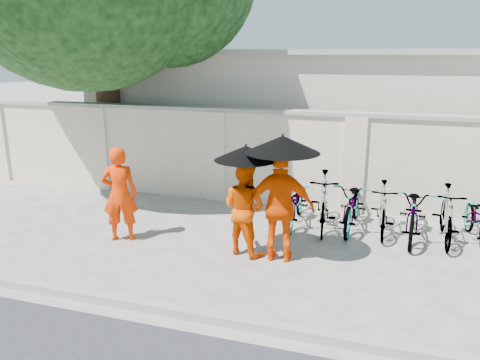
% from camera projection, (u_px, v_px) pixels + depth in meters
% --- Properties ---
extents(ground, '(80.00, 80.00, 0.00)m').
position_uv_depth(ground, '(209.00, 259.00, 7.57)').
color(ground, '#B4ACA0').
extents(kerb, '(40.00, 0.16, 0.12)m').
position_uv_depth(kerb, '(161.00, 309.00, 5.99)').
color(kerb, gray).
rests_on(kerb, ground).
extents(compound_wall, '(20.00, 0.30, 2.00)m').
position_uv_depth(compound_wall, '(306.00, 161.00, 9.97)').
color(compound_wall, white).
rests_on(compound_wall, ground).
extents(building_behind, '(14.00, 6.00, 3.20)m').
position_uv_depth(building_behind, '(366.00, 114.00, 13.02)').
color(building_behind, beige).
rests_on(building_behind, ground).
extents(monk_left, '(0.72, 0.60, 1.69)m').
position_uv_depth(monk_left, '(120.00, 194.00, 8.18)').
color(monk_left, '#FF3302').
rests_on(monk_left, ground).
extents(monk_center, '(0.91, 0.81, 1.57)m').
position_uv_depth(monk_center, '(244.00, 208.00, 7.64)').
color(monk_center, '#E64A00').
rests_on(monk_center, ground).
extents(parasol_center, '(1.01, 1.01, 0.95)m').
position_uv_depth(parasol_center, '(246.00, 153.00, 7.31)').
color(parasol_center, black).
rests_on(parasol_center, ground).
extents(monk_right, '(1.09, 0.56, 1.78)m').
position_uv_depth(monk_right, '(281.00, 207.00, 7.34)').
color(monk_right, '#F84B00').
rests_on(monk_right, ground).
extents(parasol_right, '(1.14, 1.14, 1.03)m').
position_uv_depth(parasol_right, '(283.00, 144.00, 6.99)').
color(parasol_right, black).
rests_on(parasol_right, ground).
extents(bike_0, '(0.68, 1.79, 0.93)m').
position_uv_depth(bike_0, '(296.00, 201.00, 9.02)').
color(bike_0, '#9896A9').
rests_on(bike_0, ground).
extents(bike_1, '(0.71, 1.84, 1.08)m').
position_uv_depth(bike_1, '(324.00, 201.00, 8.77)').
color(bike_1, '#9896A9').
rests_on(bike_1, ground).
extents(bike_2, '(0.73, 1.86, 0.96)m').
position_uv_depth(bike_2, '(353.00, 204.00, 8.79)').
color(bike_2, '#9896A9').
rests_on(bike_2, ground).
extents(bike_3, '(0.50, 1.59, 0.95)m').
position_uv_depth(bike_3, '(383.00, 209.00, 8.56)').
color(bike_3, '#9896A9').
rests_on(bike_3, ground).
extents(bike_4, '(0.78, 1.93, 0.99)m').
position_uv_depth(bike_4, '(414.00, 212.00, 8.32)').
color(bike_4, '#9896A9').
rests_on(bike_4, ground).
extents(bike_5, '(0.49, 1.66, 0.99)m').
position_uv_depth(bike_5, '(447.00, 215.00, 8.16)').
color(bike_5, '#9896A9').
rests_on(bike_5, ground).
extents(bike_6, '(0.71, 1.67, 0.85)m').
position_uv_depth(bike_6, '(479.00, 219.00, 8.15)').
color(bike_6, '#9896A9').
rests_on(bike_6, ground).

